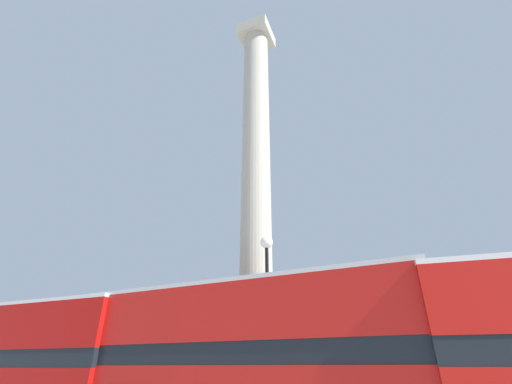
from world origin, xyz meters
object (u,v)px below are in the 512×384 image
equestrian_statue (146,372)px  bus_b (227,355)px  street_lamp (267,302)px  monument_column (256,240)px  bus_c (2,359)px

equestrian_statue → bus_b: bearing=-65.4°
equestrian_statue → street_lamp: size_ratio=0.93×
bus_b → monument_column: bearing=108.2°
bus_c → bus_b: bearing=-0.4°
bus_b → street_lamp: street_lamp is taller
bus_c → equestrian_statue: equestrian_statue is taller
monument_column → street_lamp: bearing=-61.5°
monument_column → equestrian_statue: (-8.87, 3.79, -6.13)m
bus_b → street_lamp: bearing=86.4°
monument_column → bus_c: size_ratio=2.19×
equestrian_statue → street_lamp: street_lamp is taller
monument_column → bus_c: (-8.15, -5.83, -5.60)m
monument_column → bus_b: 8.23m
monument_column → bus_c: 11.48m
bus_b → street_lamp: size_ratio=1.70×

